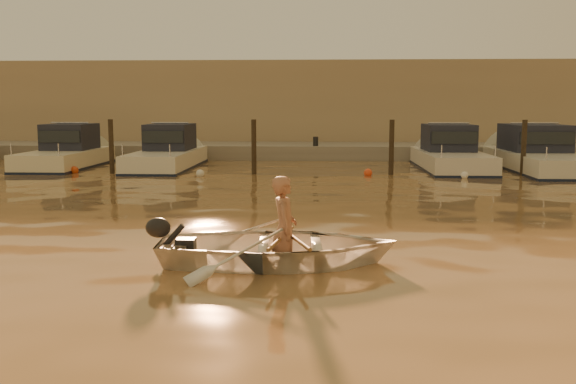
# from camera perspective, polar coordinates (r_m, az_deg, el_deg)

# --- Properties ---
(ground_plane) EXTENTS (160.00, 160.00, 0.00)m
(ground_plane) POSITION_cam_1_polar(r_m,az_deg,el_deg) (10.12, -10.14, -6.83)
(ground_plane) COLOR brown
(ground_plane) RESTS_ON ground
(dinghy) EXTENTS (3.95, 2.93, 0.79)m
(dinghy) POSITION_cam_1_polar(r_m,az_deg,el_deg) (10.30, -0.87, -4.88)
(dinghy) COLOR silver
(dinghy) RESTS_ON ground_plane
(person) EXTENTS (0.44, 0.65, 1.71)m
(person) POSITION_cam_1_polar(r_m,az_deg,el_deg) (10.24, -0.32, -3.34)
(person) COLOR #A26B51
(person) RESTS_ON dinghy
(outboard_motor) EXTENTS (0.92, 0.45, 0.70)m
(outboard_motor) POSITION_cam_1_polar(r_m,az_deg,el_deg) (10.42, -9.18, -4.79)
(outboard_motor) COLOR black
(outboard_motor) RESTS_ON dinghy
(oar_port) EXTENTS (0.61, 2.04, 0.13)m
(oar_port) POSITION_cam_1_polar(r_m,az_deg,el_deg) (10.27, 0.52, -4.08)
(oar_port) COLOR brown
(oar_port) RESTS_ON dinghy
(oar_starboard) EXTENTS (0.31, 2.09, 0.13)m
(oar_starboard) POSITION_cam_1_polar(r_m,az_deg,el_deg) (10.27, -0.60, -4.08)
(oar_starboard) COLOR brown
(oar_starboard) RESTS_ON dinghy
(moored_boat_1) EXTENTS (2.21, 6.59, 1.75)m
(moored_boat_1) POSITION_cam_1_polar(r_m,az_deg,el_deg) (27.64, -19.18, 3.38)
(moored_boat_1) COLOR beige
(moored_boat_1) RESTS_ON ground_plane
(moored_boat_2) EXTENTS (2.14, 7.21, 1.75)m
(moored_boat_2) POSITION_cam_1_polar(r_m,az_deg,el_deg) (26.35, -10.72, 3.48)
(moored_boat_2) COLOR silver
(moored_boat_2) RESTS_ON ground_plane
(moored_boat_4) EXTENTS (2.30, 7.08, 1.75)m
(moored_boat_4) POSITION_cam_1_polar(r_m,az_deg,el_deg) (26.10, 14.27, 3.34)
(moored_boat_4) COLOR silver
(moored_boat_4) RESTS_ON ground_plane
(moored_boat_5) EXTENTS (2.67, 8.81, 1.75)m
(moored_boat_5) POSITION_cam_1_polar(r_m,az_deg,el_deg) (26.99, 21.47, 3.18)
(moored_boat_5) COLOR beige
(moored_boat_5) RESTS_ON ground_plane
(piling_1) EXTENTS (0.18, 0.18, 2.20)m
(piling_1) POSITION_cam_1_polar(r_m,az_deg,el_deg) (24.64, -15.42, 3.69)
(piling_1) COLOR #2D2319
(piling_1) RESTS_ON ground_plane
(piling_2) EXTENTS (0.18, 0.18, 2.20)m
(piling_2) POSITION_cam_1_polar(r_m,az_deg,el_deg) (23.52, -3.05, 3.78)
(piling_2) COLOR #2D2319
(piling_2) RESTS_ON ground_plane
(piling_3) EXTENTS (0.18, 0.18, 2.20)m
(piling_3) POSITION_cam_1_polar(r_m,az_deg,el_deg) (23.52, 9.18, 3.69)
(piling_3) COLOR #2D2319
(piling_3) RESTS_ON ground_plane
(piling_4) EXTENTS (0.18, 0.18, 2.20)m
(piling_4) POSITION_cam_1_polar(r_m,az_deg,el_deg) (24.48, 20.20, 3.47)
(piling_4) COLOR #2D2319
(piling_4) RESTS_ON ground_plane
(fender_b) EXTENTS (0.30, 0.30, 0.30)m
(fender_b) POSITION_cam_1_polar(r_m,az_deg,el_deg) (25.28, -18.45, 1.85)
(fender_b) COLOR #C94317
(fender_b) RESTS_ON ground_plane
(fender_c) EXTENTS (0.30, 0.30, 0.30)m
(fender_c) POSITION_cam_1_polar(r_m,az_deg,el_deg) (22.99, -7.82, 1.62)
(fender_c) COLOR silver
(fender_c) RESTS_ON ground_plane
(fender_d) EXTENTS (0.30, 0.30, 0.30)m
(fender_d) POSITION_cam_1_polar(r_m,az_deg,el_deg) (23.28, 7.13, 1.71)
(fender_d) COLOR #EB461B
(fender_d) RESTS_ON ground_plane
(fender_e) EXTENTS (0.30, 0.30, 0.30)m
(fender_e) POSITION_cam_1_polar(r_m,az_deg,el_deg) (23.13, 15.39, 1.45)
(fender_e) COLOR white
(fender_e) RESTS_ON ground_plane
(quay) EXTENTS (52.00, 4.00, 1.00)m
(quay) POSITION_cam_1_polar(r_m,az_deg,el_deg) (31.20, -1.19, 3.38)
(quay) COLOR gray
(quay) RESTS_ON ground_plane
(waterfront_building) EXTENTS (46.00, 7.00, 4.80)m
(waterfront_building) POSITION_cam_1_polar(r_m,az_deg,el_deg) (36.60, -0.57, 7.55)
(waterfront_building) COLOR #9E8466
(waterfront_building) RESTS_ON quay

